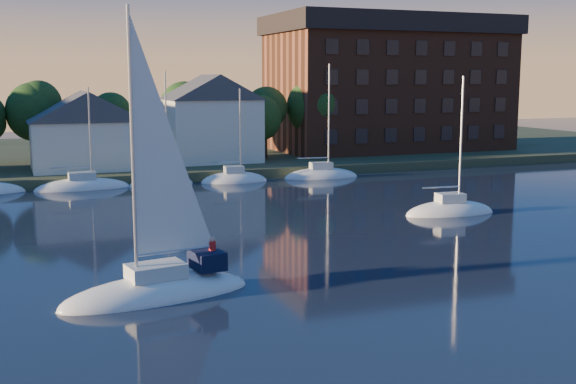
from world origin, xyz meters
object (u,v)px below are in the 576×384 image
clubhouse_east (211,117)px  hero_sailboat (159,284)px  condo_block (388,83)px  clubhouse_centre (86,129)px  drifting_sailboat_right (450,213)px

clubhouse_east → hero_sailboat: size_ratio=0.71×
condo_block → clubhouse_centre: bearing=-168.8°
clubhouse_centre → clubhouse_east: bearing=8.1°
clubhouse_centre → clubhouse_east: clubhouse_east is taller
condo_block → hero_sailboat: (-41.26, -51.89, -9.18)m
clubhouse_east → drifting_sailboat_right: (9.89, -32.98, -5.90)m
clubhouse_centre → drifting_sailboat_right: bearing=-52.4°
clubhouse_centre → condo_block: size_ratio=0.37×
clubhouse_east → hero_sailboat: (-15.26, -45.94, -5.39)m
clubhouse_centre → drifting_sailboat_right: 39.44m
condo_block → hero_sailboat: bearing=-128.5°
hero_sailboat → drifting_sailboat_right: bearing=-162.0°
clubhouse_east → drifting_sailboat_right: clubhouse_east is taller
clubhouse_centre → condo_block: condo_block is taller
hero_sailboat → drifting_sailboat_right: hero_sailboat is taller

